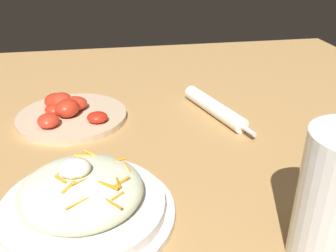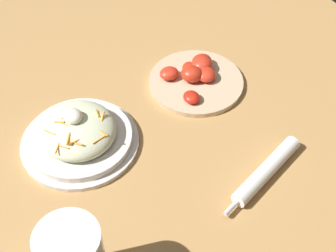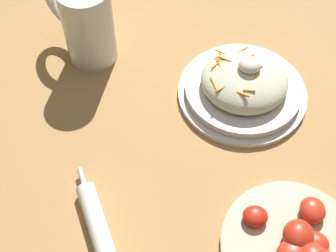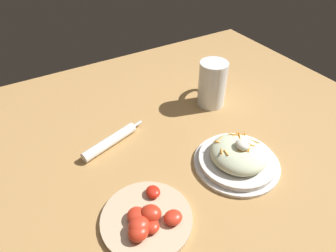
% 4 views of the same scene
% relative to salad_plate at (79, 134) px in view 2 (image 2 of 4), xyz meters
% --- Properties ---
extents(ground_plane, '(1.43, 1.43, 0.00)m').
position_rel_salad_plate_xyz_m(ground_plane, '(-0.06, -0.09, -0.03)').
color(ground_plane, '#B2844C').
extents(salad_plate, '(0.24, 0.24, 0.09)m').
position_rel_salad_plate_xyz_m(salad_plate, '(0.00, 0.00, 0.00)').
color(salad_plate, silver).
rests_on(salad_plate, ground_plane).
extents(napkin_roll, '(0.08, 0.22, 0.03)m').
position_rel_salad_plate_xyz_m(napkin_roll, '(-0.25, -0.27, -0.01)').
color(napkin_roll, white).
rests_on(napkin_roll, ground_plane).
extents(tomato_plate, '(0.21, 0.21, 0.05)m').
position_rel_salad_plate_xyz_m(tomato_plate, '(0.04, -0.30, -0.01)').
color(tomato_plate, '#D1B28E').
rests_on(tomato_plate, ground_plane).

